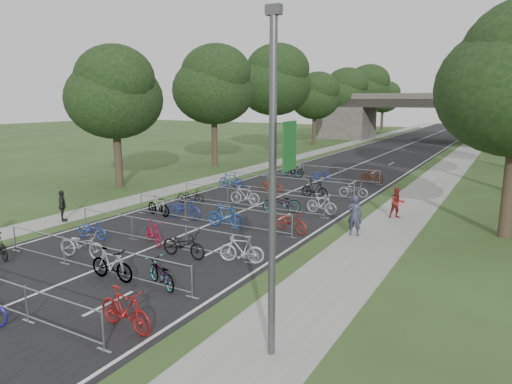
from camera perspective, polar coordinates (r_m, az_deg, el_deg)
road at (r=58.97m, az=16.85°, el=5.01°), size 11.00×140.00×0.01m
sidewalk_right at (r=57.72m, az=24.61°, el=4.32°), size 3.00×140.00×0.01m
sidewalk_left at (r=61.08m, az=9.96°, el=5.54°), size 2.00×140.00×0.01m
lane_markings at (r=58.97m, az=16.85°, el=5.00°), size 0.12×140.00×0.00m
overpass_bridge at (r=73.39m, az=19.73°, el=8.79°), size 31.00×8.00×7.05m
lamppost at (r=10.51m, az=2.22°, el=0.88°), size 0.61×0.65×8.21m
tree_left_0 at (r=33.66m, az=-17.27°, el=11.50°), size 6.72×6.72×10.25m
tree_left_1 at (r=42.80m, az=-5.27°, el=12.95°), size 7.56×7.56×11.53m
tree_left_2 at (r=53.11m, az=2.37°, el=13.59°), size 8.40×8.40×12.81m
tree_left_3 at (r=63.96m, az=7.43°, el=11.70°), size 6.72×6.72×10.25m
tree_left_4 at (r=75.20m, az=11.03°, el=12.17°), size 7.56×7.56×11.53m
tree_left_5 at (r=86.64m, az=13.69°, el=12.49°), size 8.40×8.40×12.81m
tree_left_6 at (r=98.19m, az=15.65°, el=11.29°), size 6.72×6.72×10.25m
barrier_row_1 at (r=17.88m, az=-19.88°, el=-7.69°), size 9.70×0.08×1.10m
barrier_row_2 at (r=20.25m, az=-12.13°, el=-5.00°), size 9.70×0.08×1.10m
barrier_row_3 at (r=23.10m, az=-5.85°, el=-2.74°), size 9.70×0.08×1.10m
barrier_row_4 at (r=26.36m, az=-0.79°, el=-0.89°), size 9.70×0.08×1.10m
barrier_row_5 at (r=30.68m, az=3.96°, el=0.86°), size 9.70×0.08×1.10m
barrier_row_6 at (r=36.10m, az=8.13°, el=2.39°), size 9.70×0.08×1.10m
bike_3 at (r=13.28m, az=-16.07°, el=-13.96°), size 2.07×0.77×1.22m
bike_5 at (r=19.44m, az=-20.91°, el=-6.19°), size 2.21×1.09×1.11m
bike_6 at (r=16.82m, az=-17.59°, el=-8.65°), size 1.92×0.57×1.15m
bike_7 at (r=15.88m, az=-11.79°, el=-9.94°), size 1.91×1.29×0.95m
bike_8 at (r=21.92m, az=-19.82°, el=-4.43°), size 1.73×0.67×0.90m
bike_9 at (r=20.29m, az=-12.75°, el=-4.99°), size 1.85×1.30×1.10m
bike_10 at (r=18.50m, az=-9.02°, el=-6.51°), size 2.04×0.75×1.07m
bike_11 at (r=17.70m, az=-1.82°, el=-7.19°), size 1.87×0.95×1.08m
bike_12 at (r=25.24m, az=-12.10°, el=-1.75°), size 1.83×0.80×1.06m
bike_13 at (r=24.34m, az=-8.97°, el=-2.06°), size 2.14×0.82×1.11m
bike_14 at (r=22.51m, az=-3.89°, el=-2.97°), size 2.01×0.74×1.18m
bike_15 at (r=21.74m, az=4.42°, el=-3.70°), size 2.10×1.29×1.04m
bike_16 at (r=27.94m, az=-8.20°, el=-0.50°), size 1.80×1.04×0.89m
bike_17 at (r=27.27m, az=-1.40°, el=-0.40°), size 1.97×0.76×1.15m
bike_18 at (r=25.42m, az=3.23°, el=-1.38°), size 2.18×1.55×1.09m
bike_19 at (r=25.26m, az=8.19°, el=-1.52°), size 1.93×0.78×1.13m
bike_20 at (r=32.48m, az=-3.13°, el=1.49°), size 1.93×0.85×1.12m
bike_21 at (r=31.08m, az=1.95°, el=0.89°), size 1.90×0.89×0.96m
bike_22 at (r=29.21m, az=7.35°, el=0.34°), size 2.04×0.92×1.19m
bike_23 at (r=29.98m, az=12.08°, el=0.26°), size 1.91×0.86×0.97m
bike_24 at (r=37.15m, az=4.49°, el=2.72°), size 2.13×0.97×1.08m
bike_25 at (r=37.81m, az=5.14°, el=2.84°), size 1.81×1.15×1.06m
bike_26 at (r=35.41m, az=8.12°, el=2.07°), size 1.86×1.04×0.93m
bike_27 at (r=35.55m, az=14.32°, el=1.98°), size 1.81×0.74×1.06m
pedestrian_a at (r=21.53m, az=12.23°, el=-2.89°), size 0.72×0.49×1.90m
pedestrian_b at (r=25.27m, az=17.21°, el=-1.34°), size 0.99×0.94×1.63m
pedestrian_c at (r=25.47m, az=-23.05°, el=-1.64°), size 1.00×0.91×1.64m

